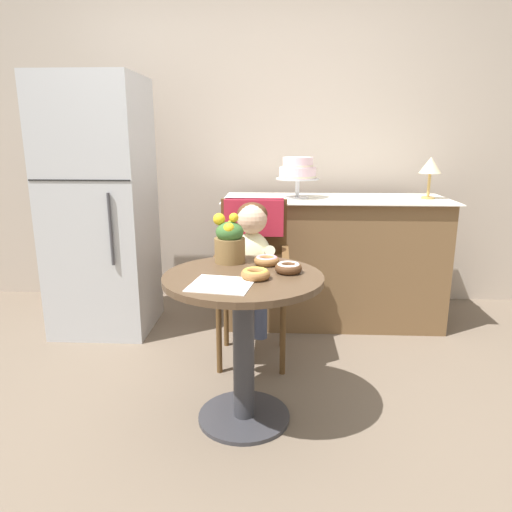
{
  "coord_description": "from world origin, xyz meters",
  "views": [
    {
      "loc": [
        0.16,
        -2.01,
        1.32
      ],
      "look_at": [
        0.05,
        0.15,
        0.77
      ],
      "focal_mm": 33.09,
      "sensor_mm": 36.0,
      "label": 1
    }
  ],
  "objects": [
    {
      "name": "refrigerator",
      "position": [
        -1.05,
        1.1,
        0.85
      ],
      "size": [
        0.64,
        0.63,
        1.7
      ],
      "color": "#B7BABF",
      "rests_on": "ground"
    },
    {
      "name": "display_counter",
      "position": [
        0.55,
        1.3,
        0.45
      ],
      "size": [
        1.56,
        0.62,
        0.9
      ],
      "color": "brown",
      "rests_on": "ground"
    },
    {
      "name": "donut_front",
      "position": [
        0.06,
        -0.05,
        0.74
      ],
      "size": [
        0.13,
        0.13,
        0.04
      ],
      "color": "#936033",
      "rests_on": "cafe_table"
    },
    {
      "name": "paper_napkin",
      "position": [
        -0.08,
        -0.15,
        0.72
      ],
      "size": [
        0.29,
        0.28,
        0.0
      ],
      "primitive_type": "cube",
      "rotation": [
        0.0,
        0.0,
        -0.16
      ],
      "color": "white",
      "rests_on": "cafe_table"
    },
    {
      "name": "wicker_chair",
      "position": [
        0.01,
        0.73,
        0.64
      ],
      "size": [
        0.42,
        0.45,
        0.95
      ],
      "rotation": [
        0.0,
        0.0,
        -0.08
      ],
      "color": "brown",
      "rests_on": "ground"
    },
    {
      "name": "table_lamp",
      "position": [
        1.18,
        1.3,
        1.12
      ],
      "size": [
        0.15,
        0.15,
        0.28
      ],
      "color": "#B28C47",
      "rests_on": "display_counter"
    },
    {
      "name": "back_wall",
      "position": [
        0.0,
        1.85,
        1.35
      ],
      "size": [
        4.8,
        0.1,
        2.7
      ],
      "primitive_type": "cube",
      "color": "#B2A393",
      "rests_on": "ground"
    },
    {
      "name": "flower_vase",
      "position": [
        -0.08,
        0.22,
        0.83
      ],
      "size": [
        0.16,
        0.15,
        0.24
      ],
      "color": "brown",
      "rests_on": "cafe_table"
    },
    {
      "name": "donut_side",
      "position": [
        0.2,
        0.05,
        0.74
      ],
      "size": [
        0.12,
        0.12,
        0.04
      ],
      "color": "#4C2D19",
      "rests_on": "cafe_table"
    },
    {
      "name": "seated_child",
      "position": [
        0.01,
        0.57,
        0.68
      ],
      "size": [
        0.27,
        0.32,
        0.73
      ],
      "color": "beige",
      "rests_on": "ground"
    },
    {
      "name": "tiered_cake_stand",
      "position": [
        0.28,
        1.3,
        1.09
      ],
      "size": [
        0.3,
        0.3,
        0.28
      ],
      "color": "silver",
      "rests_on": "display_counter"
    },
    {
      "name": "cafe_table",
      "position": [
        0.0,
        0.0,
        0.51
      ],
      "size": [
        0.72,
        0.72,
        0.72
      ],
      "color": "#4C3826",
      "rests_on": "ground"
    },
    {
      "name": "donut_mid",
      "position": [
        0.1,
        0.18,
        0.74
      ],
      "size": [
        0.12,
        0.12,
        0.04
      ],
      "color": "#936033",
      "rests_on": "cafe_table"
    },
    {
      "name": "ground_plane",
      "position": [
        0.0,
        0.0,
        0.0
      ],
      "size": [
        8.0,
        8.0,
        0.0
      ],
      "primitive_type": "plane",
      "color": "#6B5B4C"
    }
  ]
}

